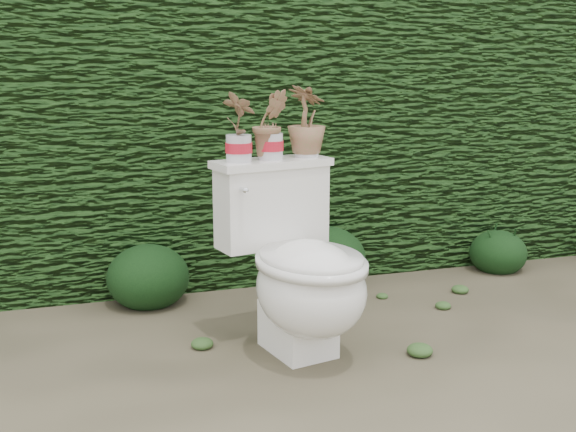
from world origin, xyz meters
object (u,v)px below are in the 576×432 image
object	(u,v)px
potted_plant_right	(307,123)
potted_plant_center	(270,126)
toilet	(300,270)
potted_plant_left	(238,129)

from	to	relation	value
potted_plant_right	potted_plant_center	bearing A→B (deg)	70.00
toilet	potted_plant_left	distance (m)	0.62
potted_plant_left	potted_plant_center	world-z (taller)	potted_plant_center
toilet	potted_plant_center	size ratio (longest dim) A/B	2.81
toilet	potted_plant_center	bearing A→B (deg)	91.36
toilet	potted_plant_right	size ratio (longest dim) A/B	2.68
toilet	potted_plant_left	size ratio (longest dim) A/B	2.87
toilet	potted_plant_right	distance (m)	0.64
toilet	potted_plant_right	world-z (taller)	potted_plant_right
potted_plant_center	potted_plant_right	bearing A→B (deg)	12.07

